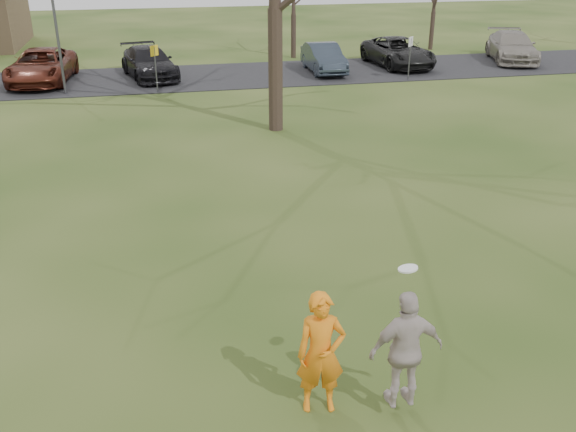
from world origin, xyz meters
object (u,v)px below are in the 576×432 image
(player_defender, at_px, (321,353))
(lamp_post, at_px, (52,1))
(car_2, at_px, (41,66))
(car_6, at_px, (398,52))
(car_3, at_px, (149,63))
(catching_play, at_px, (406,350))
(car_7, at_px, (512,47))
(car_5, at_px, (324,58))

(player_defender, distance_m, lamp_post, 23.04)
(car_2, relative_size, car_6, 1.05)
(car_3, bearing_deg, car_6, -11.08)
(player_defender, height_order, lamp_post, lamp_post)
(car_2, bearing_deg, car_6, 5.91)
(car_2, height_order, catching_play, catching_play)
(car_2, distance_m, lamp_post, 4.33)
(player_defender, xyz_separation_m, car_6, (11.16, 25.15, -0.18))
(car_2, bearing_deg, catching_play, -67.45)
(car_3, distance_m, car_7, 19.85)
(player_defender, height_order, car_2, player_defender)
(player_defender, distance_m, car_3, 24.97)
(car_7, distance_m, catching_play, 30.61)
(lamp_post, bearing_deg, car_2, 114.89)
(car_5, xyz_separation_m, car_7, (11.10, 0.79, 0.07))
(car_2, xyz_separation_m, car_6, (18.08, 0.33, -0.04))
(car_7, bearing_deg, car_2, -160.57)
(catching_play, bearing_deg, car_2, 107.68)
(player_defender, xyz_separation_m, catching_play, (1.12, -0.40, 0.17))
(player_defender, bearing_deg, car_6, 73.94)
(car_3, bearing_deg, car_5, -15.44)
(car_2, distance_m, car_7, 24.85)
(player_defender, relative_size, catching_play, 0.89)
(car_6, bearing_deg, car_2, 177.13)
(car_5, bearing_deg, lamp_post, -168.87)
(car_6, xyz_separation_m, catching_play, (-10.04, -25.54, 0.34))
(player_defender, bearing_deg, catching_play, -11.61)
(car_3, bearing_deg, player_defender, -97.76)
(player_defender, relative_size, car_6, 0.36)
(car_5, distance_m, car_6, 4.40)
(player_defender, xyz_separation_m, car_3, (-1.93, 24.90, -0.19))
(car_2, xyz_separation_m, car_3, (4.99, 0.08, -0.05))
(car_6, bearing_deg, car_5, -174.11)
(car_7, xyz_separation_m, lamp_post, (-23.59, -3.06, 3.15))
(player_defender, bearing_deg, car_7, 62.43)
(car_2, distance_m, car_6, 18.08)
(player_defender, bearing_deg, car_2, 113.45)
(car_5, relative_size, catching_play, 2.00)
(player_defender, relative_size, car_5, 0.44)
(car_6, xyz_separation_m, car_7, (6.76, 0.04, 0.04))
(player_defender, height_order, car_3, player_defender)
(car_3, bearing_deg, car_7, -11.35)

